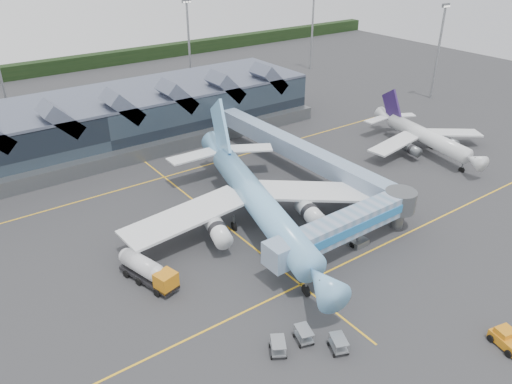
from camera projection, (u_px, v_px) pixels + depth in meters
ground at (261, 253)px, 65.26m from camera, size 260.00×260.00×0.00m
taxi_stripes at (220, 221)px, 72.43m from camera, size 120.00×60.00×0.01m
tree_line_far at (35, 69)px, 143.26m from camera, size 260.00×4.00×4.00m
terminal at (92, 124)px, 94.34m from camera, size 90.00×22.25×12.52m
light_masts at (174, 52)px, 115.34m from camera, size 132.40×42.56×22.45m
main_airliner at (256, 199)px, 69.71m from camera, size 37.54×44.03×14.35m
regional_jet at (424, 136)px, 94.23m from camera, size 25.22×27.91×9.62m
jet_bridge at (355, 222)px, 64.61m from camera, size 25.38×4.37×5.74m
fuel_truck at (146, 269)px, 59.39m from camera, size 4.37×9.17×3.07m
pushback_tug at (508, 340)px, 50.50m from camera, size 3.08×4.17×1.71m
baggage_carts at (307, 341)px, 50.18m from camera, size 7.44×5.83×1.54m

